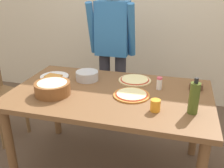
{
  "coord_description": "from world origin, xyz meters",
  "views": [
    {
      "loc": [
        0.51,
        -1.82,
        1.62
      ],
      "look_at": [
        0.0,
        0.05,
        0.81
      ],
      "focal_mm": 41.21,
      "sensor_mm": 36.0,
      "label": 1
    }
  ],
  "objects_px": {
    "olive_oil_bottle": "(194,98)",
    "popcorn_bowl": "(52,87)",
    "pizza_cooked_on_tray": "(132,95)",
    "salt_shaker": "(159,83)",
    "mixing_bowl_steel": "(87,76)",
    "small_sauce_bowl": "(196,86)",
    "dining_table": "(110,102)",
    "person_cook": "(112,46)",
    "cup_orange": "(155,105)",
    "plate_with_slice": "(54,76)",
    "pizza_raw_on_board": "(135,80)"
  },
  "relations": [
    {
      "from": "olive_oil_bottle",
      "to": "popcorn_bowl",
      "type": "bearing_deg",
      "value": 178.84
    },
    {
      "from": "pizza_cooked_on_tray",
      "to": "salt_shaker",
      "type": "xyz_separation_m",
      "value": [
        0.19,
        0.18,
        0.04
      ]
    },
    {
      "from": "mixing_bowl_steel",
      "to": "small_sauce_bowl",
      "type": "relative_size",
      "value": 1.82
    },
    {
      "from": "salt_shaker",
      "to": "dining_table",
      "type": "bearing_deg",
      "value": -156.8
    },
    {
      "from": "small_sauce_bowl",
      "to": "dining_table",
      "type": "bearing_deg",
      "value": -159.93
    },
    {
      "from": "person_cook",
      "to": "olive_oil_bottle",
      "type": "distance_m",
      "value": 1.25
    },
    {
      "from": "person_cook",
      "to": "olive_oil_bottle",
      "type": "relative_size",
      "value": 6.33
    },
    {
      "from": "person_cook",
      "to": "popcorn_bowl",
      "type": "height_order",
      "value": "person_cook"
    },
    {
      "from": "mixing_bowl_steel",
      "to": "cup_orange",
      "type": "relative_size",
      "value": 2.35
    },
    {
      "from": "person_cook",
      "to": "plate_with_slice",
      "type": "height_order",
      "value": "person_cook"
    },
    {
      "from": "popcorn_bowl",
      "to": "small_sauce_bowl",
      "type": "xyz_separation_m",
      "value": [
        1.09,
        0.4,
        -0.03
      ]
    },
    {
      "from": "popcorn_bowl",
      "to": "cup_orange",
      "type": "distance_m",
      "value": 0.81
    },
    {
      "from": "pizza_raw_on_board",
      "to": "popcorn_bowl",
      "type": "relative_size",
      "value": 1.03
    },
    {
      "from": "dining_table",
      "to": "popcorn_bowl",
      "type": "height_order",
      "value": "popcorn_bowl"
    },
    {
      "from": "plate_with_slice",
      "to": "olive_oil_bottle",
      "type": "xyz_separation_m",
      "value": [
        1.22,
        -0.36,
        0.11
      ]
    },
    {
      "from": "cup_orange",
      "to": "person_cook",
      "type": "bearing_deg",
      "value": 120.33
    },
    {
      "from": "olive_oil_bottle",
      "to": "cup_orange",
      "type": "bearing_deg",
      "value": -170.91
    },
    {
      "from": "pizza_cooked_on_tray",
      "to": "small_sauce_bowl",
      "type": "height_order",
      "value": "small_sauce_bowl"
    },
    {
      "from": "mixing_bowl_steel",
      "to": "small_sauce_bowl",
      "type": "xyz_separation_m",
      "value": [
        0.94,
        0.04,
        -0.01
      ]
    },
    {
      "from": "popcorn_bowl",
      "to": "salt_shaker",
      "type": "xyz_separation_m",
      "value": [
        0.8,
        0.32,
        -0.01
      ]
    },
    {
      "from": "pizza_cooked_on_tray",
      "to": "small_sauce_bowl",
      "type": "xyz_separation_m",
      "value": [
        0.49,
        0.27,
        0.02
      ]
    },
    {
      "from": "small_sauce_bowl",
      "to": "cup_orange",
      "type": "height_order",
      "value": "cup_orange"
    },
    {
      "from": "person_cook",
      "to": "plate_with_slice",
      "type": "distance_m",
      "value": 0.72
    },
    {
      "from": "pizza_raw_on_board",
      "to": "pizza_cooked_on_tray",
      "type": "height_order",
      "value": "same"
    },
    {
      "from": "popcorn_bowl",
      "to": "small_sauce_bowl",
      "type": "height_order",
      "value": "popcorn_bowl"
    },
    {
      "from": "dining_table",
      "to": "cup_orange",
      "type": "relative_size",
      "value": 18.82
    },
    {
      "from": "mixing_bowl_steel",
      "to": "cup_orange",
      "type": "distance_m",
      "value": 0.78
    },
    {
      "from": "small_sauce_bowl",
      "to": "cup_orange",
      "type": "xyz_separation_m",
      "value": [
        -0.28,
        -0.47,
        0.01
      ]
    },
    {
      "from": "olive_oil_bottle",
      "to": "dining_table",
      "type": "bearing_deg",
      "value": 163.92
    },
    {
      "from": "dining_table",
      "to": "popcorn_bowl",
      "type": "xyz_separation_m",
      "value": [
        -0.43,
        -0.16,
        0.15
      ]
    },
    {
      "from": "pizza_cooked_on_tray",
      "to": "small_sauce_bowl",
      "type": "distance_m",
      "value": 0.56
    },
    {
      "from": "dining_table",
      "to": "salt_shaker",
      "type": "bearing_deg",
      "value": 23.2
    },
    {
      "from": "plate_with_slice",
      "to": "salt_shaker",
      "type": "xyz_separation_m",
      "value": [
        0.96,
        -0.02,
        0.04
      ]
    },
    {
      "from": "pizza_cooked_on_tray",
      "to": "mixing_bowl_steel",
      "type": "relative_size",
      "value": 1.43
    },
    {
      "from": "olive_oil_bottle",
      "to": "salt_shaker",
      "type": "relative_size",
      "value": 2.42
    },
    {
      "from": "pizza_raw_on_board",
      "to": "plate_with_slice",
      "type": "height_order",
      "value": "plate_with_slice"
    },
    {
      "from": "popcorn_bowl",
      "to": "salt_shaker",
      "type": "bearing_deg",
      "value": 21.84
    },
    {
      "from": "dining_table",
      "to": "olive_oil_bottle",
      "type": "height_order",
      "value": "olive_oil_bottle"
    },
    {
      "from": "pizza_raw_on_board",
      "to": "olive_oil_bottle",
      "type": "xyz_separation_m",
      "value": [
        0.49,
        -0.47,
        0.1
      ]
    },
    {
      "from": "pizza_raw_on_board",
      "to": "olive_oil_bottle",
      "type": "bearing_deg",
      "value": -43.99
    },
    {
      "from": "pizza_raw_on_board",
      "to": "mixing_bowl_steel",
      "type": "bearing_deg",
      "value": -168.22
    },
    {
      "from": "dining_table",
      "to": "mixing_bowl_steel",
      "type": "height_order",
      "value": "mixing_bowl_steel"
    },
    {
      "from": "plate_with_slice",
      "to": "mixing_bowl_steel",
      "type": "distance_m",
      "value": 0.32
    },
    {
      "from": "pizza_cooked_on_tray",
      "to": "mixing_bowl_steel",
      "type": "bearing_deg",
      "value": 153.54
    },
    {
      "from": "pizza_raw_on_board",
      "to": "popcorn_bowl",
      "type": "height_order",
      "value": "popcorn_bowl"
    },
    {
      "from": "cup_orange",
      "to": "salt_shaker",
      "type": "bearing_deg",
      "value": 91.75
    },
    {
      "from": "pizza_raw_on_board",
      "to": "cup_orange",
      "type": "height_order",
      "value": "cup_orange"
    },
    {
      "from": "plate_with_slice",
      "to": "olive_oil_bottle",
      "type": "height_order",
      "value": "olive_oil_bottle"
    },
    {
      "from": "small_sauce_bowl",
      "to": "olive_oil_bottle",
      "type": "relative_size",
      "value": 0.43
    },
    {
      "from": "popcorn_bowl",
      "to": "small_sauce_bowl",
      "type": "distance_m",
      "value": 1.17
    }
  ]
}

